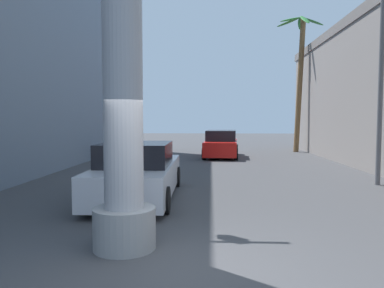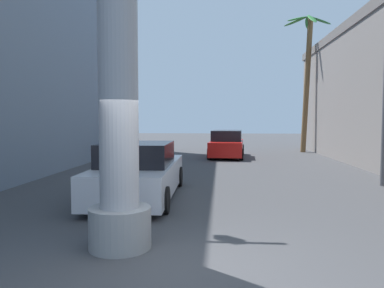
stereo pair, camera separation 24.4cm
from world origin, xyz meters
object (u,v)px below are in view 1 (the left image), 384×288
(street_lamp, at_px, (368,54))
(car_far, at_px, (221,144))
(car_lead, at_px, (138,173))
(pedestrian_far_left, at_px, (108,143))
(palm_tree_far_right, at_px, (299,70))
(traffic_light_mast, at_px, (1,34))
(palm_tree_far_left, at_px, (111,66))

(street_lamp, height_order, car_far, street_lamp)
(car_lead, height_order, pedestrian_far_left, pedestrian_far_left)
(car_far, distance_m, palm_tree_far_right, 8.11)
(palm_tree_far_right, distance_m, pedestrian_far_left, 13.73)
(street_lamp, bearing_deg, car_far, 116.53)
(traffic_light_mast, xyz_separation_m, palm_tree_far_left, (-1.42, 14.91, 1.40))
(street_lamp, distance_m, palm_tree_far_right, 13.03)
(street_lamp, xyz_separation_m, pedestrian_far_left, (-10.55, 6.66, -3.41))
(traffic_light_mast, height_order, car_lead, traffic_light_mast)
(palm_tree_far_right, height_order, pedestrian_far_left, palm_tree_far_right)
(palm_tree_far_right, relative_size, pedestrian_far_left, 5.66)
(car_lead, bearing_deg, palm_tree_far_left, 107.93)
(pedestrian_far_left, bearing_deg, palm_tree_far_right, 29.11)
(car_lead, xyz_separation_m, palm_tree_far_left, (-4.35, 13.44, 4.89))
(traffic_light_mast, bearing_deg, car_far, 67.11)
(traffic_light_mast, distance_m, car_lead, 4.79)
(car_far, bearing_deg, car_lead, -102.62)
(car_lead, height_order, palm_tree_far_right, palm_tree_far_right)
(car_far, xyz_separation_m, pedestrian_far_left, (-5.99, -2.47, 0.20))
(street_lamp, relative_size, palm_tree_far_left, 0.81)
(street_lamp, bearing_deg, palm_tree_far_left, 136.51)
(traffic_light_mast, distance_m, pedestrian_far_left, 11.14)
(street_lamp, xyz_separation_m, car_lead, (-7.17, -2.51, -3.64))
(traffic_light_mast, xyz_separation_m, pedestrian_far_left, (-0.46, 10.64, -3.25))
(street_lamp, height_order, pedestrian_far_left, street_lamp)
(palm_tree_far_left, xyz_separation_m, pedestrian_far_left, (0.96, -4.27, -4.65))
(car_far, height_order, pedestrian_far_left, pedestrian_far_left)
(car_lead, xyz_separation_m, palm_tree_far_right, (7.93, 15.47, 4.81))
(car_lead, distance_m, palm_tree_far_right, 18.04)
(palm_tree_far_right, bearing_deg, pedestrian_far_left, -150.89)
(car_lead, distance_m, palm_tree_far_left, 14.95)
(car_far, bearing_deg, pedestrian_far_left, -157.58)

